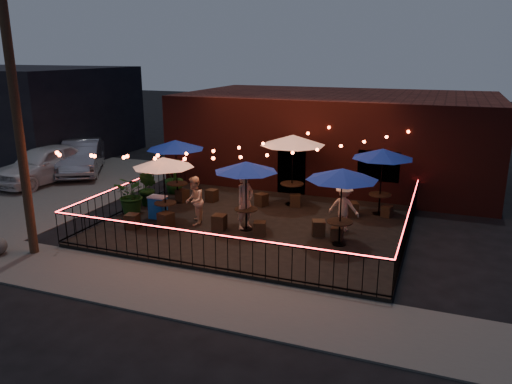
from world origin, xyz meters
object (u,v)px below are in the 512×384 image
cafe_table_0 (163,163)px  cafe_table_3 (293,141)px  cafe_table_1 (175,146)px  cafe_table_5 (383,154)px  cafe_table_4 (342,175)px  utility_pole (18,121)px  cooler (158,207)px  cafe_table_2 (246,168)px

cafe_table_0 → cafe_table_3: bearing=46.2°
cafe_table_1 → cafe_table_5: size_ratio=0.88×
cafe_table_0 → cafe_table_5: bearing=28.1°
cafe_table_5 → cafe_table_4: bearing=-101.8°
utility_pole → cafe_table_5: bearing=37.8°
cafe_table_0 → cafe_table_4: bearing=1.2°
utility_pole → cafe_table_5: size_ratio=2.87×
utility_pole → cooler: (1.94, 3.85, -3.44)m
cafe_table_1 → cafe_table_0: bearing=-69.8°
cafe_table_0 → cafe_table_4: (6.03, 0.13, 0.09)m
utility_pole → cafe_table_3: 9.34m
cafe_table_3 → cafe_table_4: size_ratio=1.13×
cafe_table_1 → cafe_table_5: (7.60, 1.30, -0.04)m
utility_pole → cafe_table_3: size_ratio=2.53×
cafe_table_4 → cafe_table_5: cafe_table_5 is taller
cafe_table_2 → cafe_table_0: bearing=-173.2°
utility_pole → cafe_table_1: utility_pole is taller
cafe_table_2 → cafe_table_5: (3.89, 3.26, 0.10)m
utility_pole → cafe_table_1: bearing=74.7°
cafe_table_1 → cafe_table_3: (4.28, 1.29, 0.24)m
cooler → cafe_table_5: bearing=23.3°
cafe_table_3 → cafe_table_4: (2.59, -3.46, -0.29)m
cafe_table_2 → cafe_table_3: (0.58, 3.25, 0.37)m
cafe_table_0 → cooler: bearing=148.5°
cafe_table_0 → cafe_table_2: (2.86, 0.34, 0.01)m
cafe_table_2 → cafe_table_1: bearing=152.2°
cafe_table_1 → cafe_table_4: size_ratio=0.88×
cafe_table_1 → cafe_table_3: cafe_table_3 is taller
cafe_table_5 → cafe_table_3: bearing=-179.8°
cooler → cafe_table_0: bearing=-32.6°
cafe_table_2 → cafe_table_4: (3.17, -0.21, 0.08)m
cafe_table_5 → cafe_table_1: bearing=-170.3°
cafe_table_1 → utility_pole: bearing=-105.3°
utility_pole → cafe_table_0: bearing=55.3°
cafe_table_0 → cafe_table_1: cafe_table_1 is taller
cafe_table_0 → cafe_table_2: 2.88m
cafe_table_3 → cooler: (-3.94, -3.28, -2.08)m
cafe_table_3 → cafe_table_5: cafe_table_3 is taller
cooler → cafe_table_3: bearing=38.7°
cafe_table_5 → cafe_table_0: bearing=-151.9°
cafe_table_4 → cooler: 6.77m
utility_pole → cafe_table_2: 6.80m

